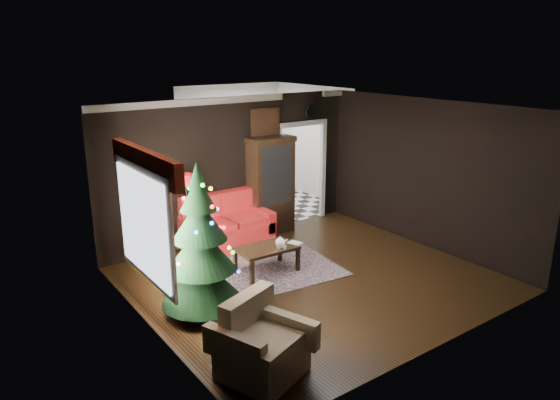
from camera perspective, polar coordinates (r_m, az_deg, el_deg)
floor at (r=8.61m, az=3.53°, el=-8.75°), size 5.50×5.50×0.00m
ceiling at (r=7.84m, az=3.89°, el=10.09°), size 5.50×5.50×0.00m
wall_back at (r=10.11m, az=-5.30°, el=3.46°), size 5.50×0.00×5.50m
wall_front at (r=6.49m, az=17.85°, el=-4.84°), size 5.50×0.00×5.50m
wall_left at (r=6.80m, az=-14.61°, el=-3.58°), size 0.00×5.50×5.50m
wall_right at (r=10.03m, az=15.98°, el=2.78°), size 0.00×5.50×5.50m
doorway at (r=11.12m, az=2.32°, el=2.87°), size 1.10×0.10×2.10m
left_window at (r=6.97m, az=-14.94°, el=-2.66°), size 0.05×1.60×1.40m
valance at (r=6.78m, az=-14.82°, el=4.02°), size 0.12×2.10×0.35m
kitchen_floor at (r=12.57m, az=-1.93°, el=-0.46°), size 3.00×3.00×0.00m
kitchen_window at (r=13.40m, az=-5.49°, el=7.99°), size 0.70×0.06×0.70m
rug at (r=8.91m, az=-1.88°, el=-7.81°), size 2.69×2.08×0.01m
loveseat at (r=9.79m, az=-5.84°, el=-2.48°), size 1.70×0.90×1.00m
curio_cabinet at (r=10.42m, az=-1.04°, el=1.37°), size 0.90×0.45×1.90m
floor_lamp at (r=9.21m, az=-10.22°, el=-1.73°), size 0.28×0.28×1.53m
christmas_tree at (r=7.24m, az=-8.84°, el=-4.94°), size 1.34×1.34×2.22m
armchair at (r=6.10m, az=-2.01°, el=-15.29°), size 1.12×1.12×0.89m
coffee_table at (r=8.74m, az=-1.48°, el=-6.61°), size 1.03×0.64×0.45m
teapot at (r=8.58m, az=0.02°, el=-4.76°), size 0.24×0.24×0.18m
cup_a at (r=8.57m, az=-0.16°, el=-5.25°), size 0.08×0.08×0.06m
cup_b at (r=8.57m, az=0.53°, el=-5.26°), size 0.08×0.08×0.05m
book at (r=8.69m, az=1.39°, el=-4.31°), size 0.16×0.07×0.23m
wall_clock at (r=11.00m, az=3.61°, el=9.74°), size 0.32×0.32×0.06m
painting at (r=10.31m, az=-1.67°, el=8.59°), size 0.62×0.05×0.52m
kitchen_counter at (r=13.43m, az=-4.80°, el=2.59°), size 1.80×0.60×0.90m
kitchen_table at (r=12.07m, az=-2.34°, el=0.65°), size 0.70×0.70×0.75m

